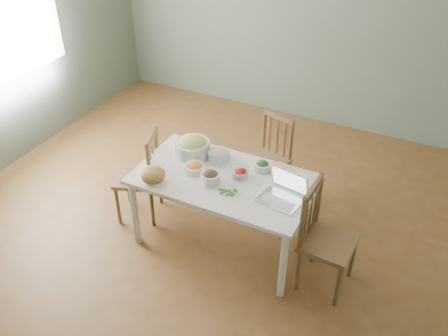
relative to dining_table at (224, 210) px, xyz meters
The scene contains 17 objects.
floor 0.40m from the dining_table, behind, with size 5.00×5.00×0.00m, color brown.
wall_back 2.73m from the dining_table, 94.11° to the left, with size 5.00×0.00×2.70m, color slate.
dining_table is the anchor object (origin of this frame).
chair_far 0.79m from the dining_table, 85.41° to the left, with size 0.38×0.37×0.87m, color brown, non-canonical shape.
chair_left 0.90m from the dining_table, behind, with size 0.40×0.38×0.91m, color brown, non-canonical shape.
chair_right 0.96m from the dining_table, ahead, with size 0.41×0.39×0.93m, color brown, non-canonical shape.
bread_boule 0.72m from the dining_table, 148.49° to the right, with size 0.20×0.20×0.13m, color olive.
butter_stick 0.69m from the dining_table, 142.86° to the right, with size 0.12×0.03×0.03m, color #FAECCB.
bowl_squash 0.63m from the dining_table, 155.05° to the left, with size 0.31×0.31×0.18m, color #CEC966, non-canonical shape.
bowl_carrot 0.48m from the dining_table, behind, with size 0.17×0.17×0.09m, color orange, non-canonical shape.
bowl_onion 0.49m from the dining_table, 126.60° to the left, with size 0.19×0.19×0.10m, color silver, non-canonical shape.
bowl_mushroom 0.42m from the dining_table, 124.17° to the right, with size 0.16×0.16×0.11m, color black, non-canonical shape.
bowl_redpep 0.41m from the dining_table, 29.99° to the left, with size 0.13×0.13×0.08m, color red, non-canonical shape.
bowl_broccoli 0.52m from the dining_table, 46.08° to the left, with size 0.13×0.13×0.08m, color #143B10, non-canonical shape.
flatbread 0.59m from the dining_table, 41.96° to the left, with size 0.19×0.19×0.02m, color tan.
basil_bunch 0.41m from the dining_table, 55.06° to the right, with size 0.18×0.18×0.02m, color #2D691C, non-canonical shape.
laptop 0.71m from the dining_table, ahead, with size 0.32×0.28×0.22m, color #BDBDC1, non-canonical shape.
Camera 1 is at (1.65, -2.96, 3.09)m, focal length 39.12 mm.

